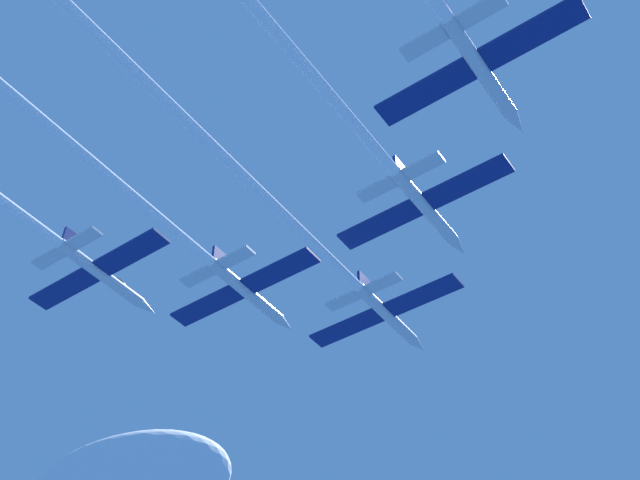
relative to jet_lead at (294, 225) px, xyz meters
The scene contains 3 objects.
jet_lead is the anchor object (origin of this frame).
jet_left_wing 14.70m from the jet_lead, 135.56° to the right, with size 19.54×57.27×3.24m.
jet_right_wing 17.68m from the jet_lead, 47.72° to the right, with size 19.54×66.86×3.24m.
Camera 1 is at (36.21, -64.88, -60.33)m, focal length 46.03 mm.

